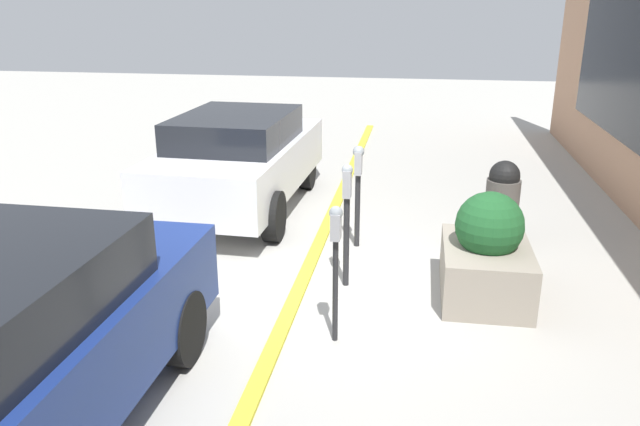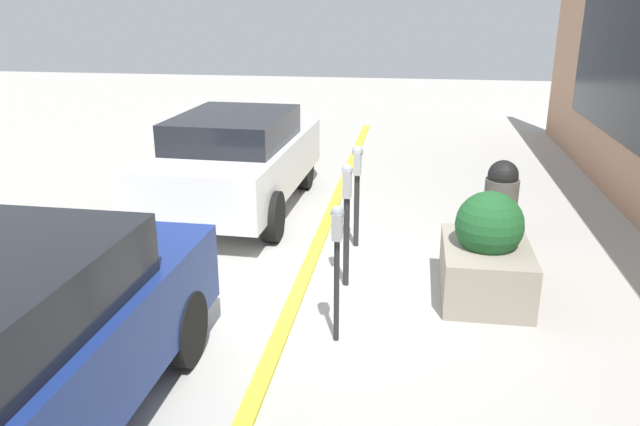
# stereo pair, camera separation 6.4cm
# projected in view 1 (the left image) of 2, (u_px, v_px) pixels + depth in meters

# --- Properties ---
(ground_plane) EXTENTS (40.00, 40.00, 0.00)m
(ground_plane) POSITION_uv_depth(u_px,v_px,m) (309.00, 283.00, 7.31)
(ground_plane) COLOR #ADAAA3
(curb_strip) EXTENTS (19.00, 0.16, 0.04)m
(curb_strip) POSITION_uv_depth(u_px,v_px,m) (302.00, 281.00, 7.32)
(curb_strip) COLOR gold
(curb_strip) RESTS_ON ground_plane
(parking_meter_nearest) EXTENTS (0.15, 0.13, 1.38)m
(parking_meter_nearest) POSITION_uv_depth(u_px,v_px,m) (336.00, 246.00, 5.77)
(parking_meter_nearest) COLOR #232326
(parking_meter_nearest) RESTS_ON ground_plane
(parking_meter_second) EXTENTS (0.15, 0.12, 1.44)m
(parking_meter_second) POSITION_uv_depth(u_px,v_px,m) (347.00, 209.00, 6.96)
(parking_meter_second) COLOR #232326
(parking_meter_second) RESTS_ON ground_plane
(parking_meter_middle) EXTENTS (0.18, 0.15, 1.37)m
(parking_meter_middle) POSITION_uv_depth(u_px,v_px,m) (358.00, 179.00, 8.10)
(parking_meter_middle) COLOR #232326
(parking_meter_middle) RESTS_ON ground_plane
(planter_box) EXTENTS (1.33, 0.94, 1.21)m
(planter_box) POSITION_uv_depth(u_px,v_px,m) (487.00, 256.00, 6.83)
(planter_box) COLOR gray
(planter_box) RESTS_ON ground_plane
(parked_car_front) EXTENTS (3.92, 1.81, 1.57)m
(parked_car_front) POSITION_uv_depth(u_px,v_px,m) (7.00, 345.00, 4.42)
(parked_car_front) COLOR navy
(parked_car_front) RESTS_ON ground_plane
(parked_car_middle) EXTENTS (4.17, 1.93, 1.54)m
(parked_car_middle) POSITION_uv_depth(u_px,v_px,m) (240.00, 159.00, 9.61)
(parked_car_middle) COLOR silver
(parked_car_middle) RESTS_ON ground_plane
(trash_bin) EXTENTS (0.45, 0.45, 1.15)m
(trash_bin) POSITION_uv_depth(u_px,v_px,m) (502.00, 202.00, 8.32)
(trash_bin) COLOR #514C47
(trash_bin) RESTS_ON ground_plane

